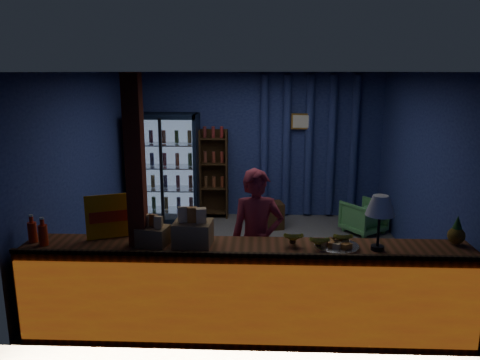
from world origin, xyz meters
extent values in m
plane|color=#515154|center=(0.00, 0.00, 0.00)|extent=(4.60, 4.60, 0.00)
plane|color=navy|center=(0.00, 2.20, 1.30)|extent=(4.60, 0.00, 4.60)
plane|color=navy|center=(0.00, -2.20, 1.30)|extent=(4.60, 0.00, 4.60)
plane|color=navy|center=(-2.30, 0.00, 1.30)|extent=(0.00, 4.40, 4.40)
plane|color=navy|center=(2.30, 0.00, 1.30)|extent=(0.00, 4.40, 4.40)
plane|color=#472D19|center=(0.00, 0.00, 2.60)|extent=(4.60, 4.60, 0.00)
cube|color=brown|center=(0.00, -1.90, 0.47)|extent=(4.40, 0.55, 0.95)
cube|color=red|center=(0.00, -2.19, 0.47)|extent=(4.35, 0.02, 0.81)
cube|color=#3E2A13|center=(0.00, -2.17, 0.97)|extent=(4.40, 0.04, 0.04)
cube|color=maroon|center=(-1.05, -1.90, 1.30)|extent=(0.16, 0.16, 2.60)
cube|color=black|center=(-1.55, 2.12, 0.95)|extent=(1.20, 0.06, 1.90)
cube|color=black|center=(-2.12, 1.85, 0.95)|extent=(0.06, 0.60, 1.90)
cube|color=black|center=(-0.98, 1.85, 0.95)|extent=(0.06, 0.60, 1.90)
cube|color=black|center=(-1.55, 1.85, 1.86)|extent=(1.20, 0.60, 0.08)
cube|color=black|center=(-1.55, 1.85, 0.04)|extent=(1.20, 0.60, 0.08)
cube|color=#99B2D8|center=(-1.55, 2.07, 0.95)|extent=(1.08, 0.02, 1.74)
cube|color=white|center=(-1.55, 1.57, 0.95)|extent=(1.12, 0.02, 1.78)
cube|color=black|center=(-1.55, 1.55, 0.95)|extent=(0.05, 0.05, 1.80)
cube|color=silver|center=(-1.55, 1.85, 0.17)|extent=(1.08, 0.48, 0.02)
cylinder|color=#BE3C1B|center=(-2.00, 1.85, 0.30)|extent=(0.07, 0.07, 0.22)
cylinder|color=#276018|center=(-1.77, 1.85, 0.30)|extent=(0.07, 0.07, 0.22)
cylinder|color=#A66D19|center=(-1.55, 1.85, 0.30)|extent=(0.07, 0.07, 0.22)
cylinder|color=navy|center=(-1.32, 1.85, 0.30)|extent=(0.07, 0.07, 0.22)
cylinder|color=maroon|center=(-1.10, 1.85, 0.30)|extent=(0.07, 0.07, 0.22)
cube|color=silver|center=(-1.55, 1.85, 0.57)|extent=(1.08, 0.48, 0.02)
cylinder|color=#276018|center=(-2.00, 1.85, 0.70)|extent=(0.07, 0.07, 0.22)
cylinder|color=#A66D19|center=(-1.77, 1.85, 0.70)|extent=(0.07, 0.07, 0.22)
cylinder|color=navy|center=(-1.55, 1.85, 0.70)|extent=(0.07, 0.07, 0.22)
cylinder|color=maroon|center=(-1.32, 1.85, 0.70)|extent=(0.07, 0.07, 0.22)
cylinder|color=#BE3C1B|center=(-1.10, 1.85, 0.70)|extent=(0.07, 0.07, 0.22)
cube|color=silver|center=(-1.55, 1.85, 0.97)|extent=(1.08, 0.48, 0.02)
cylinder|color=#A66D19|center=(-2.00, 1.85, 1.10)|extent=(0.07, 0.07, 0.22)
cylinder|color=navy|center=(-1.77, 1.85, 1.10)|extent=(0.07, 0.07, 0.22)
cylinder|color=maroon|center=(-1.55, 1.85, 1.10)|extent=(0.07, 0.07, 0.22)
cylinder|color=#BE3C1B|center=(-1.32, 1.85, 1.10)|extent=(0.07, 0.07, 0.22)
cylinder|color=#276018|center=(-1.10, 1.85, 1.10)|extent=(0.07, 0.07, 0.22)
cube|color=silver|center=(-1.55, 1.85, 1.37)|extent=(1.08, 0.48, 0.02)
cylinder|color=navy|center=(-2.00, 1.85, 1.50)|extent=(0.07, 0.07, 0.22)
cylinder|color=maroon|center=(-1.77, 1.85, 1.50)|extent=(0.07, 0.07, 0.22)
cylinder|color=#BE3C1B|center=(-1.55, 1.85, 1.50)|extent=(0.07, 0.07, 0.22)
cylinder|color=#276018|center=(-1.32, 1.85, 1.50)|extent=(0.07, 0.07, 0.22)
cylinder|color=#A66D19|center=(-1.10, 1.85, 1.50)|extent=(0.07, 0.07, 0.22)
cube|color=#3E2A13|center=(-0.70, 2.15, 0.80)|extent=(0.50, 0.02, 1.60)
cube|color=#3E2A13|center=(-0.93, 2.02, 0.80)|extent=(0.03, 0.28, 1.60)
cube|color=#3E2A13|center=(-0.46, 2.02, 0.80)|extent=(0.03, 0.28, 1.60)
cube|color=#3E2A13|center=(-0.70, 2.02, 0.10)|extent=(0.46, 0.26, 0.02)
cube|color=#3E2A13|center=(-0.70, 2.02, 0.55)|extent=(0.46, 0.26, 0.02)
cube|color=#3E2A13|center=(-0.70, 2.02, 1.00)|extent=(0.46, 0.26, 0.02)
cube|color=#3E2A13|center=(-0.70, 2.02, 1.45)|extent=(0.46, 0.26, 0.02)
cylinder|color=navy|center=(0.20, 2.14, 1.30)|extent=(0.14, 0.14, 2.50)
cylinder|color=navy|center=(0.60, 2.14, 1.30)|extent=(0.14, 0.14, 2.50)
cylinder|color=navy|center=(1.00, 2.14, 1.30)|extent=(0.14, 0.14, 2.50)
cylinder|color=navy|center=(1.40, 2.14, 1.30)|extent=(0.14, 0.14, 2.50)
cylinder|color=navy|center=(1.80, 2.14, 1.30)|extent=(0.14, 0.14, 2.50)
cube|color=gold|center=(0.85, 2.10, 1.75)|extent=(0.36, 0.03, 0.28)
cube|color=silver|center=(0.85, 2.08, 1.75)|extent=(0.30, 0.01, 0.22)
imported|color=maroon|center=(0.10, -1.34, 0.80)|extent=(0.61, 0.42, 1.59)
imported|color=#50A056|center=(1.84, 1.27, 0.27)|extent=(0.82, 0.82, 0.54)
cube|color=#3E2A13|center=(0.28, 1.43, 0.22)|extent=(0.55, 0.46, 0.44)
cylinder|color=#3E2A13|center=(0.28, 1.43, 0.49)|extent=(0.09, 0.09, 0.09)
cube|color=#FFAE0D|center=(-1.36, -1.68, 1.17)|extent=(0.56, 0.31, 0.44)
cube|color=red|center=(-1.36, -1.70, 1.17)|extent=(0.44, 0.20, 0.11)
cylinder|color=red|center=(-2.12, -1.88, 1.05)|extent=(0.09, 0.09, 0.20)
cylinder|color=red|center=(-2.12, -1.88, 1.19)|extent=(0.04, 0.04, 0.08)
cylinder|color=white|center=(-2.12, -1.88, 1.23)|extent=(0.04, 0.04, 0.02)
cylinder|color=red|center=(-1.98, -1.96, 1.05)|extent=(0.09, 0.09, 0.20)
cylinder|color=red|center=(-1.98, -1.96, 1.19)|extent=(0.04, 0.04, 0.08)
cylinder|color=white|center=(-1.98, -1.96, 1.23)|extent=(0.04, 0.04, 0.02)
cube|color=#A2864E|center=(-0.52, -1.88, 1.07)|extent=(0.38, 0.32, 0.23)
cube|color=gold|center=(-0.61, -1.88, 1.26)|extent=(0.10, 0.07, 0.15)
cube|color=#C36D24|center=(-0.52, -1.88, 1.26)|extent=(0.10, 0.07, 0.15)
cube|color=gold|center=(-0.43, -1.89, 1.26)|extent=(0.10, 0.07, 0.15)
cube|color=#A2864E|center=(-0.91, -1.90, 1.04)|extent=(0.33, 0.29, 0.19)
cube|color=gold|center=(-0.98, -1.89, 1.19)|extent=(0.08, 0.06, 0.12)
cube|color=#C36D24|center=(-0.91, -1.90, 1.19)|extent=(0.08, 0.06, 0.12)
cube|color=gold|center=(-0.84, -1.92, 1.19)|extent=(0.08, 0.06, 0.12)
cylinder|color=silver|center=(0.87, -1.90, 0.96)|extent=(0.43, 0.43, 0.02)
cube|color=gold|center=(0.96, -1.90, 1.00)|extent=(0.09, 0.07, 0.05)
cube|color=#C36D24|center=(0.93, -1.84, 1.00)|extent=(0.11, 0.11, 0.05)
cube|color=gold|center=(0.87, -1.81, 1.00)|extent=(0.07, 0.09, 0.05)
cube|color=#C36D24|center=(0.81, -1.84, 1.00)|extent=(0.11, 0.11, 0.05)
cube|color=gold|center=(0.79, -1.90, 1.00)|extent=(0.09, 0.07, 0.05)
cube|color=#C36D24|center=(0.81, -1.96, 1.00)|extent=(0.11, 0.11, 0.05)
cube|color=gold|center=(0.87, -1.98, 1.00)|extent=(0.07, 0.09, 0.05)
cube|color=#C36D24|center=(0.93, -1.96, 1.00)|extent=(0.11, 0.11, 0.05)
cylinder|color=black|center=(1.25, -1.94, 0.97)|extent=(0.13, 0.13, 0.04)
cylinder|color=black|center=(1.25, -1.94, 1.16)|extent=(0.03, 0.03, 0.38)
cone|color=white|center=(1.25, -1.94, 1.39)|extent=(0.27, 0.27, 0.19)
sphere|color=olive|center=(2.05, -1.77, 1.04)|extent=(0.17, 0.17, 0.17)
cone|color=#215A1E|center=(2.05, -1.77, 1.18)|extent=(0.09, 0.09, 0.13)
camera|label=1|loc=(0.12, -6.18, 2.61)|focal=35.00mm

